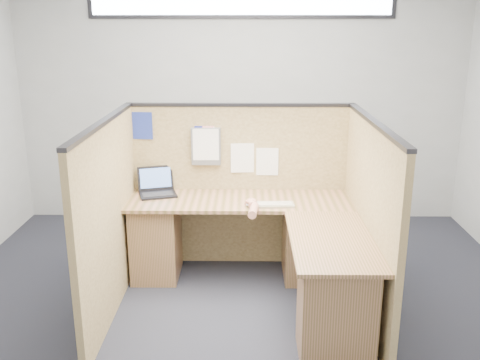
{
  "coord_description": "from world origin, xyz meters",
  "views": [
    {
      "loc": [
        0.06,
        -3.77,
        2.22
      ],
      "look_at": [
        0.01,
        0.5,
        0.96
      ],
      "focal_mm": 40.0,
      "sensor_mm": 36.0,
      "label": 1
    }
  ],
  "objects_px": {
    "laptop": "(159,187)",
    "mouse": "(252,204)",
    "keyboard": "(271,205)",
    "l_desk": "(261,253)"
  },
  "relations": [
    {
      "from": "laptop",
      "to": "mouse",
      "type": "height_order",
      "value": "laptop"
    },
    {
      "from": "l_desk",
      "to": "keyboard",
      "type": "relative_size",
      "value": 4.95
    },
    {
      "from": "l_desk",
      "to": "laptop",
      "type": "bearing_deg",
      "value": 148.75
    },
    {
      "from": "laptop",
      "to": "mouse",
      "type": "relative_size",
      "value": 3.75
    },
    {
      "from": "l_desk",
      "to": "laptop",
      "type": "height_order",
      "value": "laptop"
    },
    {
      "from": "keyboard",
      "to": "mouse",
      "type": "relative_size",
      "value": 3.81
    },
    {
      "from": "laptop",
      "to": "keyboard",
      "type": "xyz_separation_m",
      "value": [
        1.0,
        -0.34,
        -0.04
      ]
    },
    {
      "from": "mouse",
      "to": "keyboard",
      "type": "bearing_deg",
      "value": 4.15
    },
    {
      "from": "l_desk",
      "to": "mouse",
      "type": "distance_m",
      "value": 0.42
    },
    {
      "from": "keyboard",
      "to": "mouse",
      "type": "xyz_separation_m",
      "value": [
        -0.17,
        -0.01,
        0.01
      ]
    }
  ]
}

